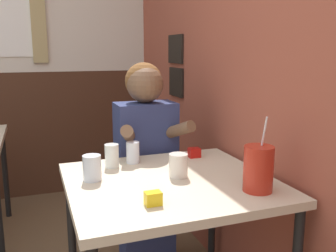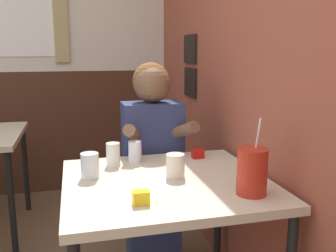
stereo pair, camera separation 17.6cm
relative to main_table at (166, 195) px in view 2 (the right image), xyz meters
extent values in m
cube|color=#9E4C38|center=(0.49, 0.78, 0.69)|extent=(0.06, 4.34, 2.70)
cube|color=black|center=(0.45, 1.11, 0.63)|extent=(0.02, 0.26, 0.20)
cube|color=black|center=(0.45, 1.09, 0.40)|extent=(0.02, 0.25, 0.21)
cube|color=#472819|center=(-0.64, 1.98, -0.11)|extent=(5.21, 0.06, 1.10)
cube|color=white|center=(-0.84, 1.94, 0.89)|extent=(0.65, 0.01, 0.64)
cube|color=tan|center=(-0.45, 1.93, 0.89)|extent=(0.12, 0.02, 0.74)
cube|color=beige|center=(0.00, 0.00, 0.05)|extent=(0.88, 0.82, 0.04)
cylinder|color=black|center=(-0.40, 0.37, -0.31)|extent=(0.04, 0.04, 0.69)
cylinder|color=black|center=(0.40, 0.37, -0.31)|extent=(0.04, 0.04, 0.69)
cylinder|color=black|center=(-0.78, 0.82, -0.31)|extent=(0.04, 0.04, 0.69)
cylinder|color=black|center=(-0.78, 1.56, -0.31)|extent=(0.04, 0.04, 0.69)
cube|color=navy|center=(0.06, 0.56, -0.42)|extent=(0.31, 0.20, 0.48)
cube|color=navy|center=(0.06, 0.56, 0.08)|extent=(0.34, 0.20, 0.51)
sphere|color=brown|center=(0.06, 0.58, 0.45)|extent=(0.21, 0.21, 0.21)
sphere|color=brown|center=(0.06, 0.56, 0.44)|extent=(0.21, 0.21, 0.21)
cylinder|color=brown|center=(-0.08, 0.42, 0.19)|extent=(0.14, 0.27, 0.15)
cylinder|color=brown|center=(0.19, 0.42, 0.19)|extent=(0.14, 0.27, 0.15)
cylinder|color=#B22819|center=(0.28, -0.25, 0.16)|extent=(0.12, 0.12, 0.19)
cylinder|color=white|center=(0.30, -0.25, 0.31)|extent=(0.01, 0.04, 0.14)
cylinder|color=silver|center=(-0.09, 0.30, 0.12)|extent=(0.07, 0.07, 0.11)
cylinder|color=silver|center=(-0.20, 0.27, 0.13)|extent=(0.07, 0.07, 0.11)
cylinder|color=silver|center=(0.05, 0.02, 0.12)|extent=(0.08, 0.08, 0.11)
cylinder|color=silver|center=(-0.32, 0.11, 0.13)|extent=(0.08, 0.08, 0.11)
cube|color=#B7140F|center=(0.24, 0.28, 0.10)|extent=(0.06, 0.04, 0.05)
cube|color=yellow|center=(-0.15, -0.24, 0.10)|extent=(0.06, 0.04, 0.05)
camera|label=1|loc=(-0.54, -1.46, 0.62)|focal=40.00mm
camera|label=2|loc=(-0.38, -1.51, 0.62)|focal=40.00mm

